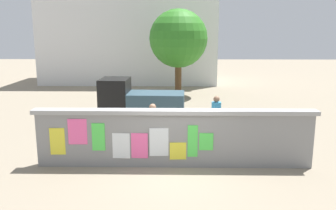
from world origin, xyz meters
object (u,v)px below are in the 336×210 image
(auto_rickshaw_truck, at_px, (138,100))
(tree_roadside, at_px, (178,39))
(bicycle_near, at_px, (115,133))
(person_bystander, at_px, (153,123))
(bicycle_far, at_px, (255,141))
(motorcycle, at_px, (245,119))
(person_walking, at_px, (216,114))

(auto_rickshaw_truck, relative_size, tree_roadside, 0.72)
(bicycle_near, bearing_deg, person_bystander, -36.03)
(bicycle_far, bearing_deg, auto_rickshaw_truck, 136.36)
(bicycle_near, xyz_separation_m, person_bystander, (1.40, -1.02, 0.62))
(motorcycle, xyz_separation_m, person_walking, (-1.31, -1.31, 0.52))
(motorcycle, distance_m, bicycle_near, 5.17)
(auto_rickshaw_truck, distance_m, person_walking, 4.14)
(bicycle_near, xyz_separation_m, bicycle_far, (4.71, -0.90, 0.00))
(auto_rickshaw_truck, relative_size, motorcycle, 1.96)
(motorcycle, xyz_separation_m, person_bystander, (-3.49, -2.69, 0.52))
(auto_rickshaw_truck, xyz_separation_m, person_bystander, (0.90, -4.15, 0.09))
(motorcycle, bearing_deg, person_bystander, -142.42)
(person_bystander, bearing_deg, person_walking, 32.35)
(motorcycle, distance_m, person_walking, 1.93)
(person_walking, relative_size, person_bystander, 1.00)
(bicycle_near, bearing_deg, tree_roadside, 75.89)
(bicycle_far, relative_size, person_bystander, 1.04)
(bicycle_near, distance_m, tree_roadside, 9.95)
(tree_roadside, bearing_deg, person_bystander, -95.11)
(person_bystander, bearing_deg, bicycle_near, 143.97)
(auto_rickshaw_truck, bearing_deg, person_walking, -41.93)
(bicycle_near, relative_size, person_walking, 1.06)
(person_bystander, bearing_deg, bicycle_far, 2.10)
(bicycle_far, distance_m, tree_roadside, 10.80)
(motorcycle, xyz_separation_m, tree_roadside, (-2.58, 7.52, 2.92))
(person_bystander, height_order, tree_roadside, tree_roadside)
(motorcycle, bearing_deg, bicycle_near, -161.15)
(person_bystander, bearing_deg, auto_rickshaw_truck, 102.30)
(bicycle_near, xyz_separation_m, tree_roadside, (2.31, 9.19, 3.02))
(motorcycle, relative_size, person_walking, 1.15)
(bicycle_far, relative_size, person_walking, 1.04)
(bicycle_near, relative_size, bicycle_far, 1.01)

